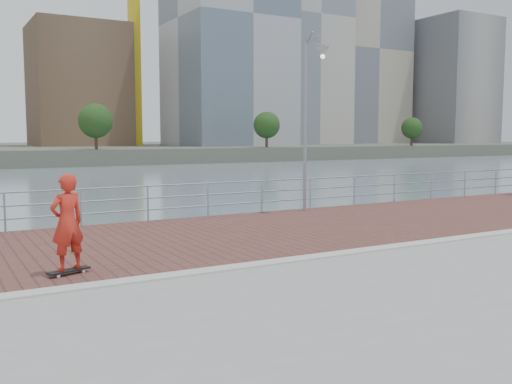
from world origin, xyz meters
TOP-DOWN VIEW (x-y plane):
  - water at (0.00, 0.00)m, footprint 400.00×400.00m
  - brick_lane at (0.00, 3.60)m, footprint 40.00×6.80m
  - curb at (0.00, 0.00)m, footprint 40.00×0.40m
  - guardrail at (0.00, 7.00)m, footprint 39.06×0.06m
  - street_lamp at (4.54, 6.07)m, footprint 0.43×1.25m
  - skateboard at (-4.64, 1.11)m, footprint 0.85×0.47m
  - skateboarder at (-4.64, 1.11)m, footprint 0.78×0.64m
  - skyline at (27.74, 104.41)m, footprint 233.00×41.00m
  - shoreline_trees at (3.03, 77.00)m, footprint 144.69×5.16m

SIDE VIEW (x-z plane):
  - water at x=0.00m, z-range -2.00..-2.00m
  - brick_lane at x=0.00m, z-range 0.00..0.02m
  - curb at x=0.00m, z-range 0.00..0.06m
  - skateboard at x=-4.64m, z-range 0.05..0.14m
  - guardrail at x=0.00m, z-range 0.13..1.25m
  - skateboarder at x=-4.64m, z-range 0.10..1.95m
  - street_lamp at x=4.54m, z-range 1.24..7.11m
  - shoreline_trees at x=3.03m, z-range 0.98..7.87m
  - skyline at x=27.74m, z-range -7.07..52.46m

